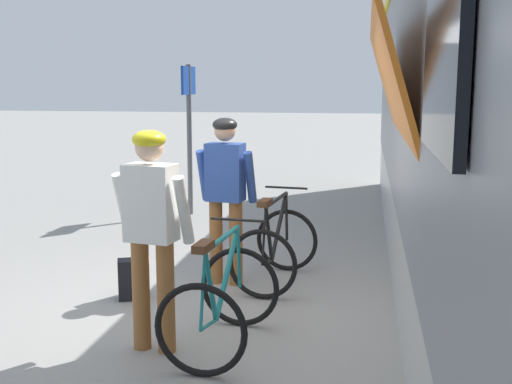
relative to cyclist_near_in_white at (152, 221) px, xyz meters
name	(u,v)px	position (x,y,z in m)	size (l,w,h in m)	color
ground_plane	(215,317)	(0.30, 0.78, -1.05)	(80.00, 80.00, 0.00)	gray
cyclist_near_in_white	(152,221)	(0.00, 0.00, 0.00)	(0.64, 0.37, 1.76)	#935B2D
cyclist_far_in_blue	(225,186)	(0.19, 1.77, 0.00)	(0.64, 0.36, 1.76)	#935B2D
bicycle_near_teal	(222,301)	(0.53, 0.10, -0.65)	(0.80, 1.13, 0.99)	black
bicycle_far_black	(275,247)	(0.71, 1.84, -0.65)	(0.83, 1.14, 0.99)	black
backpack_on_platform	(133,279)	(-0.61, 1.14, -0.85)	(0.28, 0.18, 0.40)	black
platform_sign_post	(189,114)	(-1.17, 5.24, 0.57)	(0.08, 0.70, 2.40)	#595B60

